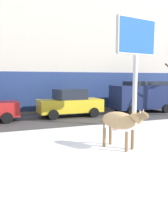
{
  "coord_description": "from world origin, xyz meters",
  "views": [
    {
      "loc": [
        -3.43,
        -7.03,
        2.54
      ],
      "look_at": [
        0.53,
        2.51,
        1.1
      ],
      "focal_mm": 38.93,
      "sensor_mm": 36.0,
      "label": 1
    }
  ],
  "objects_px": {
    "car_navy_van": "(142,96)",
    "pedestrian_by_cars": "(111,99)",
    "billboard": "(136,43)",
    "car_yellow_sedan": "(70,103)",
    "cow_tan": "(120,121)"
  },
  "relations": [
    {
      "from": "cow_tan",
      "to": "pedestrian_by_cars",
      "type": "relative_size",
      "value": 1.09
    },
    {
      "from": "billboard",
      "to": "pedestrian_by_cars",
      "type": "height_order",
      "value": "billboard"
    },
    {
      "from": "billboard",
      "to": "pedestrian_by_cars",
      "type": "distance_m",
      "value": 7.96
    },
    {
      "from": "billboard",
      "to": "pedestrian_by_cars",
      "type": "xyz_separation_m",
      "value": [
        2.37,
        6.78,
        -3.43
      ]
    },
    {
      "from": "billboard",
      "to": "pedestrian_by_cars",
      "type": "bearing_deg",
      "value": 70.75
    },
    {
      "from": "cow_tan",
      "to": "billboard",
      "type": "relative_size",
      "value": 0.34
    },
    {
      "from": "billboard",
      "to": "car_navy_van",
      "type": "height_order",
      "value": "billboard"
    },
    {
      "from": "cow_tan",
      "to": "billboard",
      "type": "distance_m",
      "value": 5.45
    },
    {
      "from": "car_navy_van",
      "to": "pedestrian_by_cars",
      "type": "xyz_separation_m",
      "value": [
        -1.24,
        2.48,
        -0.36
      ]
    },
    {
      "from": "billboard",
      "to": "car_navy_van",
      "type": "bearing_deg",
      "value": 49.97
    },
    {
      "from": "cow_tan",
      "to": "pedestrian_by_cars",
      "type": "distance_m",
      "value": 11.31
    },
    {
      "from": "car_navy_van",
      "to": "cow_tan",
      "type": "bearing_deg",
      "value": -130.43
    },
    {
      "from": "car_navy_van",
      "to": "pedestrian_by_cars",
      "type": "relative_size",
      "value": 2.67
    },
    {
      "from": "billboard",
      "to": "car_yellow_sedan",
      "type": "distance_m",
      "value": 5.94
    },
    {
      "from": "car_navy_van",
      "to": "pedestrian_by_cars",
      "type": "height_order",
      "value": "car_navy_van"
    }
  ]
}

